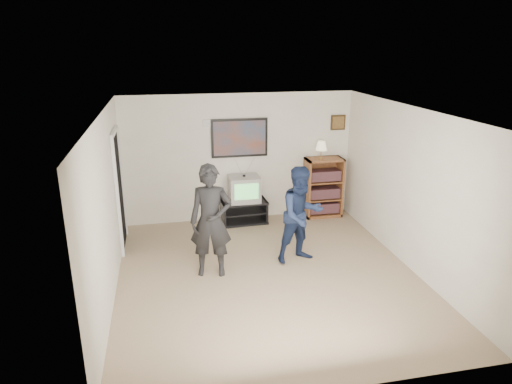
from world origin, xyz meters
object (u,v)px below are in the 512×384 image
object	(u,v)px
media_stand	(244,211)
person_short	(301,215)
person_tall	(211,221)
crt_television	(244,189)
bookshelf	(323,187)

from	to	relation	value
media_stand	person_short	distance (m)	1.99
person_tall	person_short	world-z (taller)	person_tall
crt_television	person_short	xyz separation A→B (m)	(0.60, -1.81, 0.10)
crt_television	person_tall	bearing A→B (deg)	-113.06
person_tall	crt_television	bearing A→B (deg)	76.50
media_stand	person_tall	bearing A→B (deg)	-115.82
bookshelf	person_tall	xyz separation A→B (m)	(-2.50, -2.02, 0.26)
media_stand	person_tall	xyz separation A→B (m)	(-0.85, -1.97, 0.64)
crt_television	person_tall	world-z (taller)	person_tall
media_stand	bookshelf	distance (m)	1.70
crt_television	bookshelf	world-z (taller)	bookshelf
media_stand	crt_television	bearing A→B (deg)	-2.51
media_stand	person_short	xyz separation A→B (m)	(0.61, -1.81, 0.57)
media_stand	bookshelf	bearing A→B (deg)	-0.78
crt_television	person_tall	xyz separation A→B (m)	(-0.86, -1.97, 0.17)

